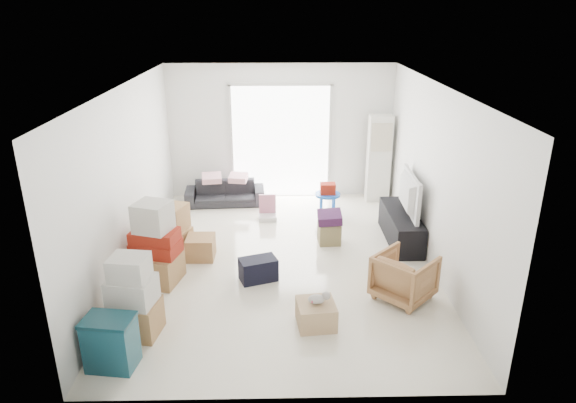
% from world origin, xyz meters
% --- Properties ---
extents(room_shell, '(4.98, 6.48, 3.18)m').
position_xyz_m(room_shell, '(0.00, 0.00, 1.35)').
color(room_shell, white).
rests_on(room_shell, ground).
extents(sliding_door, '(2.10, 0.04, 2.33)m').
position_xyz_m(sliding_door, '(0.00, 2.98, 1.24)').
color(sliding_door, white).
rests_on(sliding_door, room_shell).
extents(ac_tower, '(0.45, 0.30, 1.75)m').
position_xyz_m(ac_tower, '(1.95, 2.65, 0.88)').
color(ac_tower, silver).
rests_on(ac_tower, room_shell).
extents(tv_console, '(0.46, 1.53, 0.51)m').
position_xyz_m(tv_console, '(2.00, 0.71, 0.26)').
color(tv_console, black).
rests_on(tv_console, room_shell).
extents(television, '(0.72, 1.20, 0.15)m').
position_xyz_m(television, '(2.00, 0.71, 0.59)').
color(television, black).
rests_on(television, tv_console).
extents(sofa, '(1.58, 0.56, 0.61)m').
position_xyz_m(sofa, '(-1.13, 2.50, 0.30)').
color(sofa, '#27282D').
rests_on(sofa, room_shell).
extents(pillow_left, '(0.44, 0.37, 0.13)m').
position_xyz_m(pillow_left, '(-1.37, 2.50, 0.67)').
color(pillow_left, '#F7B4BD').
rests_on(pillow_left, sofa).
extents(pillow_right, '(0.36, 0.30, 0.11)m').
position_xyz_m(pillow_right, '(-0.85, 2.52, 0.66)').
color(pillow_right, '#F7B4BD').
rests_on(pillow_right, sofa).
extents(armchair, '(0.95, 0.95, 0.72)m').
position_xyz_m(armchair, '(1.62, -1.12, 0.36)').
color(armchair, tan).
rests_on(armchair, room_shell).
extents(storage_bins, '(0.58, 0.45, 0.62)m').
position_xyz_m(storage_bins, '(-1.90, -2.46, 0.31)').
color(storage_bins, '#154756').
rests_on(storage_bins, room_shell).
extents(box_stack_a, '(0.63, 0.55, 1.04)m').
position_xyz_m(box_stack_a, '(-1.80, -1.85, 0.46)').
color(box_stack_a, '#A47F4A').
rests_on(box_stack_a, room_shell).
extents(box_stack_b, '(0.74, 0.72, 1.21)m').
position_xyz_m(box_stack_b, '(-1.80, -0.58, 0.53)').
color(box_stack_b, '#A47F4A').
rests_on(box_stack_b, room_shell).
extents(box_stack_c, '(0.65, 0.60, 0.79)m').
position_xyz_m(box_stack_c, '(-1.77, 0.39, 0.38)').
color(box_stack_c, '#A47F4A').
rests_on(box_stack_c, room_shell).
extents(loose_box, '(0.43, 0.43, 0.36)m').
position_xyz_m(loose_box, '(-1.29, 0.14, 0.18)').
color(loose_box, '#A47F4A').
rests_on(loose_box, room_shell).
extents(duffel_bag, '(0.60, 0.47, 0.33)m').
position_xyz_m(duffel_bag, '(-0.36, -0.58, 0.17)').
color(duffel_bag, black).
rests_on(duffel_bag, room_shell).
extents(ottoman, '(0.38, 0.38, 0.36)m').
position_xyz_m(ottoman, '(0.79, 0.65, 0.18)').
color(ottoman, olive).
rests_on(ottoman, room_shell).
extents(blanket, '(0.40, 0.40, 0.14)m').
position_xyz_m(blanket, '(0.79, 0.65, 0.43)').
color(blanket, '#411B45').
rests_on(blanket, ottoman).
extents(kids_table, '(0.48, 0.48, 0.61)m').
position_xyz_m(kids_table, '(0.87, 1.92, 0.44)').
color(kids_table, blue).
rests_on(kids_table, room_shell).
extents(toy_walker, '(0.35, 0.31, 0.45)m').
position_xyz_m(toy_walker, '(-0.26, 1.71, 0.12)').
color(toy_walker, silver).
rests_on(toy_walker, room_shell).
extents(wood_crate, '(0.51, 0.51, 0.31)m').
position_xyz_m(wood_crate, '(0.39, -1.72, 0.15)').
color(wood_crate, tan).
rests_on(wood_crate, room_shell).
extents(plush_bunny, '(0.28, 0.16, 0.14)m').
position_xyz_m(plush_bunny, '(0.42, -1.71, 0.37)').
color(plush_bunny, '#B2ADA8').
rests_on(plush_bunny, wood_crate).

